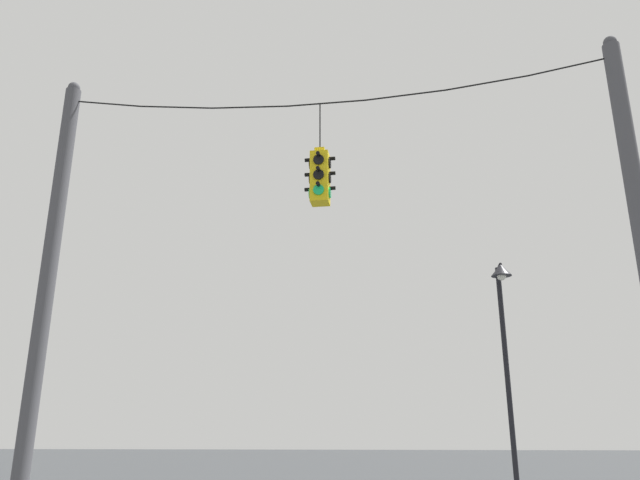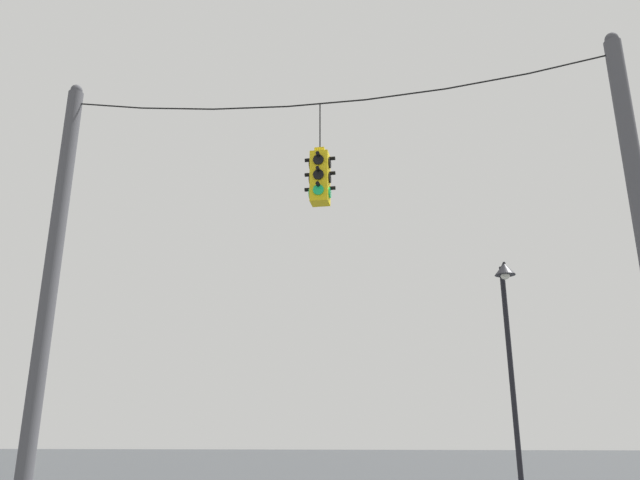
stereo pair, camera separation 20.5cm
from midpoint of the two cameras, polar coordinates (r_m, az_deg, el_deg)
utility_pole_left at (r=12.99m, az=-23.04°, el=-3.75°), size 0.31×0.31×8.68m
span_wire at (r=12.51m, az=1.02°, el=13.08°), size 10.74×0.03×0.54m
traffic_light_over_intersection at (r=11.73m, az=0.50°, el=5.76°), size 0.58×0.58×2.08m
street_lamp at (r=15.12m, az=17.22°, el=-7.56°), size 0.47×0.82×5.46m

